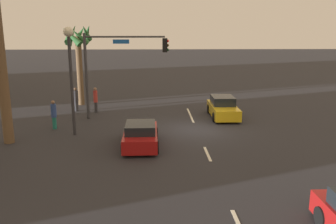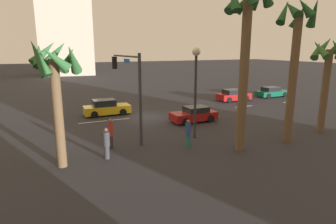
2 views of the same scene
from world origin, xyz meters
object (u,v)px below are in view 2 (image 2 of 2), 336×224
(pedestrian_1, at_px, (188,133))
(palm_tree_0, at_px, (327,65))
(car_0, at_px, (272,92))
(streetlamp, at_px, (196,76))
(car_1, at_px, (194,115))
(palm_tree_2, at_px, (55,74))
(palm_tree_1, at_px, (246,35))
(car_3, at_px, (106,108))
(pedestrian_0, at_px, (106,143))
(building_2, at_px, (64,16))
(car_2, at_px, (233,95))
(palm_tree_3, at_px, (296,46))
(traffic_signal, at_px, (129,80))
(pedestrian_2, at_px, (111,132))

(pedestrian_1, bearing_deg, palm_tree_0, 174.15)
(car_0, relative_size, streetlamp, 0.71)
(car_1, distance_m, palm_tree_2, 13.10)
(palm_tree_0, xyz_separation_m, palm_tree_1, (7.98, 0.58, 1.88))
(car_3, bearing_deg, pedestrian_0, 77.77)
(building_2, bearing_deg, car_2, 112.28)
(pedestrian_0, xyz_separation_m, palm_tree_3, (-11.84, 1.95, 5.37))
(pedestrian_0, height_order, pedestrian_1, pedestrian_0)
(streetlamp, relative_size, palm_tree_3, 0.67)
(traffic_signal, distance_m, pedestrian_1, 5.48)
(car_1, bearing_deg, palm_tree_1, 83.19)
(car_3, distance_m, traffic_signal, 8.30)
(palm_tree_0, relative_size, building_2, 0.26)
(traffic_signal, distance_m, building_2, 55.76)
(car_1, relative_size, pedestrian_2, 2.05)
(pedestrian_0, xyz_separation_m, pedestrian_1, (-5.13, 0.23, 0.01))
(palm_tree_1, bearing_deg, car_1, -96.81)
(traffic_signal, distance_m, pedestrian_0, 5.25)
(palm_tree_0, bearing_deg, car_0, -121.96)
(palm_tree_1, relative_size, palm_tree_2, 1.50)
(traffic_signal, relative_size, palm_tree_0, 0.83)
(streetlamp, xyz_separation_m, pedestrian_0, (6.50, 1.32, -3.42))
(car_1, height_order, palm_tree_1, palm_tree_1)
(traffic_signal, bearing_deg, pedestrian_1, 126.04)
(pedestrian_0, relative_size, pedestrian_2, 0.95)
(car_3, height_order, palm_tree_2, palm_tree_2)
(pedestrian_0, bearing_deg, building_2, -93.33)
(car_2, height_order, traffic_signal, traffic_signal)
(car_1, xyz_separation_m, pedestrian_0, (8.73, 5.33, 0.35))
(car_0, relative_size, palm_tree_0, 0.63)
(palm_tree_3, bearing_deg, traffic_signal, -29.85)
(car_0, distance_m, palm_tree_3, 19.83)
(car_1, bearing_deg, traffic_signal, 16.97)
(car_0, relative_size, palm_tree_3, 0.48)
(pedestrian_0, distance_m, pedestrian_2, 1.75)
(car_1, bearing_deg, palm_tree_2, 26.05)
(car_3, distance_m, pedestrian_2, 9.53)
(palm_tree_2, relative_size, palm_tree_3, 0.72)
(pedestrian_1, relative_size, pedestrian_2, 0.95)
(car_3, bearing_deg, building_2, -91.23)
(pedestrian_2, bearing_deg, palm_tree_2, 29.78)
(car_0, height_order, building_2, building_2)
(streetlamp, relative_size, building_2, 0.23)
(traffic_signal, bearing_deg, pedestrian_2, 44.33)
(pedestrian_0, bearing_deg, palm_tree_2, 2.36)
(pedestrian_2, xyz_separation_m, palm_tree_2, (3.01, 1.72, 3.90))
(palm_tree_3, bearing_deg, car_1, -66.89)
(palm_tree_0, xyz_separation_m, palm_tree_2, (18.22, -1.23, -0.11))
(car_2, bearing_deg, streetlamp, 43.10)
(car_1, bearing_deg, pedestrian_2, 24.59)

